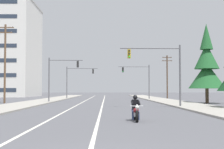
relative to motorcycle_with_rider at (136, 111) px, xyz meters
name	(u,v)px	position (x,y,z in m)	size (l,w,h in m)	color
lane_stripe_center	(103,101)	(-2.10, 33.79, -0.58)	(0.16, 100.00, 0.01)	beige
lane_stripe_left	(85,101)	(-4.97, 33.79, -0.58)	(0.16, 100.00, 0.01)	beige
sidewalk_kerb_right	(170,102)	(7.36, 28.79, -0.52)	(4.40, 110.00, 0.14)	#9E998E
sidewalk_kerb_left	(39,102)	(-11.09, 28.79, -0.52)	(4.40, 110.00, 0.14)	#9E998E
motorcycle_with_rider	(136,111)	(0.00, 0.00, 0.00)	(0.70, 2.19, 1.46)	black
traffic_signal_near_right	(162,65)	(3.88, 14.25, 3.58)	(6.04, 0.40, 6.20)	#56565B
traffic_signal_near_left	(59,73)	(-8.24, 27.91, 3.50)	(4.74, 0.46, 6.20)	#56565B
traffic_signal_mid_right	(140,76)	(4.35, 41.12, 3.56)	(5.62, 0.60, 6.20)	#56565B
traffic_signal_mid_left	(76,77)	(-7.49, 46.25, 3.58)	(6.00, 0.41, 6.20)	#56565B
utility_pole_left_near	(5,61)	(-14.84, 25.08, 4.91)	(2.18, 0.26, 10.28)	brown
utility_pole_right_far	(167,75)	(10.23, 46.85, 3.97)	(2.00, 0.26, 8.47)	#4C3828
conifer_tree_right_verge_far	(207,67)	(11.33, 24.41, 4.15)	(4.70, 4.70, 10.34)	#4C3828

